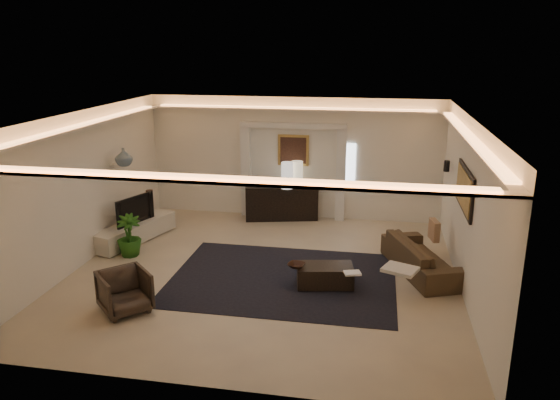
% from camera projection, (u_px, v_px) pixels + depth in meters
% --- Properties ---
extents(floor, '(7.00, 7.00, 0.00)m').
position_uv_depth(floor, '(264.00, 273.00, 9.96)').
color(floor, '#C9B691').
rests_on(floor, ground).
extents(ceiling, '(7.00, 7.00, 0.00)m').
position_uv_depth(ceiling, '(262.00, 116.00, 9.15)').
color(ceiling, white).
rests_on(ceiling, ground).
extents(wall_back, '(7.00, 0.00, 7.00)m').
position_uv_depth(wall_back, '(293.00, 158.00, 12.86)').
color(wall_back, white).
rests_on(wall_back, ground).
extents(wall_front, '(7.00, 0.00, 7.00)m').
position_uv_depth(wall_front, '(200.00, 280.00, 6.25)').
color(wall_front, white).
rests_on(wall_front, ground).
extents(wall_left, '(0.00, 7.00, 7.00)m').
position_uv_depth(wall_left, '(82.00, 189.00, 10.16)').
color(wall_left, white).
rests_on(wall_left, ground).
extents(wall_right, '(0.00, 7.00, 7.00)m').
position_uv_depth(wall_right, '(468.00, 208.00, 8.95)').
color(wall_right, white).
rests_on(wall_right, ground).
extents(cove_soffit, '(7.00, 7.00, 0.04)m').
position_uv_depth(cove_soffit, '(262.00, 133.00, 9.23)').
color(cove_soffit, silver).
rests_on(cove_soffit, ceiling).
extents(daylight_slit, '(0.25, 0.03, 1.00)m').
position_uv_depth(daylight_slit, '(350.00, 165.00, 12.64)').
color(daylight_slit, white).
rests_on(daylight_slit, wall_back).
extents(area_rug, '(4.00, 3.00, 0.01)m').
position_uv_depth(area_rug, '(283.00, 279.00, 9.70)').
color(area_rug, black).
rests_on(area_rug, ground).
extents(pilaster_left, '(0.22, 0.20, 2.20)m').
position_uv_depth(pilaster_left, '(246.00, 171.00, 13.06)').
color(pilaster_left, silver).
rests_on(pilaster_left, ground).
extents(pilaster_right, '(0.22, 0.20, 2.20)m').
position_uv_depth(pilaster_right, '(341.00, 175.00, 12.67)').
color(pilaster_right, silver).
rests_on(pilaster_right, ground).
extents(alcove_header, '(2.52, 0.20, 0.12)m').
position_uv_depth(alcove_header, '(293.00, 125.00, 12.54)').
color(alcove_header, silver).
rests_on(alcove_header, wall_back).
extents(painting_frame, '(0.74, 0.04, 0.74)m').
position_uv_depth(painting_frame, '(293.00, 150.00, 12.78)').
color(painting_frame, tan).
rests_on(painting_frame, wall_back).
extents(painting_canvas, '(0.62, 0.02, 0.62)m').
position_uv_depth(painting_canvas, '(293.00, 150.00, 12.75)').
color(painting_canvas, '#4C2D1E').
rests_on(painting_canvas, wall_back).
extents(art_panel_frame, '(0.04, 1.64, 0.74)m').
position_uv_depth(art_panel_frame, '(465.00, 189.00, 9.17)').
color(art_panel_frame, black).
rests_on(art_panel_frame, wall_right).
extents(art_panel_gold, '(0.02, 1.50, 0.62)m').
position_uv_depth(art_panel_gold, '(463.00, 189.00, 9.18)').
color(art_panel_gold, tan).
rests_on(art_panel_gold, wall_right).
extents(wall_sconce, '(0.12, 0.12, 0.22)m').
position_uv_depth(wall_sconce, '(447.00, 166.00, 10.99)').
color(wall_sconce, black).
rests_on(wall_sconce, wall_right).
extents(wall_niche, '(0.10, 0.55, 0.04)m').
position_uv_depth(wall_niche, '(119.00, 163.00, 11.42)').
color(wall_niche, silver).
rests_on(wall_niche, wall_left).
extents(console, '(1.80, 0.93, 0.86)m').
position_uv_depth(console, '(281.00, 203.00, 12.96)').
color(console, black).
rests_on(console, ground).
extents(lamp_left, '(0.36, 0.36, 0.62)m').
position_uv_depth(lamp_left, '(287.00, 178.00, 12.51)').
color(lamp_left, beige).
rests_on(lamp_left, console).
extents(lamp_right, '(0.29, 0.29, 0.60)m').
position_uv_depth(lamp_right, '(297.00, 175.00, 12.71)').
color(lamp_right, beige).
rests_on(lamp_right, console).
extents(media_ledge, '(1.11, 2.14, 0.39)m').
position_uv_depth(media_ledge, '(135.00, 231.00, 11.52)').
color(media_ledge, beige).
rests_on(media_ledge, ground).
extents(tv, '(1.00, 0.49, 0.59)m').
position_uv_depth(tv, '(132.00, 208.00, 11.39)').
color(tv, black).
rests_on(tv, media_ledge).
extents(figurine, '(0.18, 0.18, 0.43)m').
position_uv_depth(figurine, '(150.00, 199.00, 12.40)').
color(figurine, '#432819').
rests_on(figurine, media_ledge).
extents(ginger_jar, '(0.38, 0.38, 0.37)m').
position_uv_depth(ginger_jar, '(124.00, 157.00, 11.01)').
color(ginger_jar, slate).
rests_on(ginger_jar, wall_niche).
extents(plant, '(0.64, 0.64, 0.84)m').
position_uv_depth(plant, '(129.00, 236.00, 10.67)').
color(plant, '#205112').
rests_on(plant, ground).
extents(sofa, '(2.21, 1.49, 0.60)m').
position_uv_depth(sofa, '(422.00, 257.00, 9.93)').
color(sofa, black).
rests_on(sofa, ground).
extents(throw_blanket, '(0.65, 0.60, 0.06)m').
position_uv_depth(throw_blanket, '(400.00, 269.00, 8.76)').
color(throw_blanket, beige).
rests_on(throw_blanket, sofa).
extents(throw_pillow, '(0.19, 0.42, 0.40)m').
position_uv_depth(throw_pillow, '(434.00, 230.00, 10.60)').
color(throw_pillow, '#AA7E59').
rests_on(throw_pillow, sofa).
extents(coffee_table, '(1.05, 0.69, 0.36)m').
position_uv_depth(coffee_table, '(325.00, 275.00, 9.37)').
color(coffee_table, black).
rests_on(coffee_table, ground).
extents(bowl, '(0.36, 0.36, 0.07)m').
position_uv_depth(bowl, '(296.00, 264.00, 9.24)').
color(bowl, black).
rests_on(bowl, coffee_table).
extents(magazine, '(0.32, 0.27, 0.03)m').
position_uv_depth(magazine, '(352.00, 272.00, 8.98)').
color(magazine, white).
rests_on(magazine, coffee_table).
extents(armchair, '(1.03, 1.03, 0.67)m').
position_uv_depth(armchair, '(125.00, 292.00, 8.46)').
color(armchair, black).
rests_on(armchair, ground).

